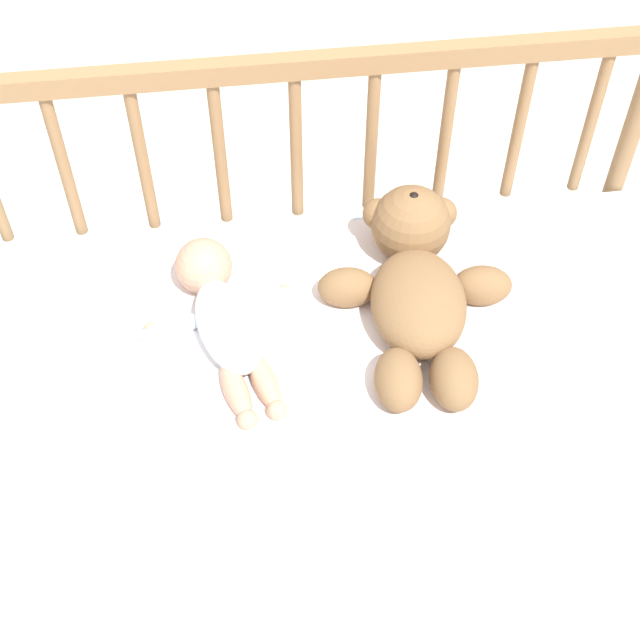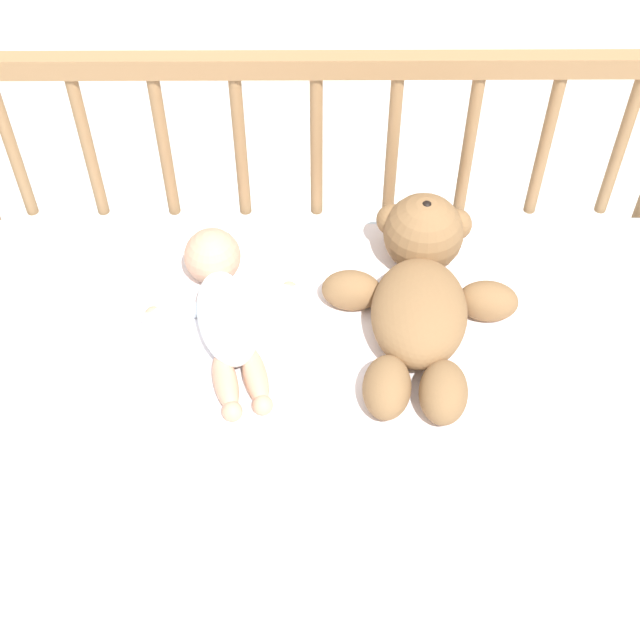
{
  "view_description": "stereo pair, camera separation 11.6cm",
  "coord_description": "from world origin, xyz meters",
  "views": [
    {
      "loc": [
        -0.12,
        -0.9,
        1.67
      ],
      "look_at": [
        0.0,
        0.01,
        0.58
      ],
      "focal_mm": 50.0,
      "sensor_mm": 36.0,
      "label": 1
    },
    {
      "loc": [
        -0.0,
        -0.91,
        1.67
      ],
      "look_at": [
        0.0,
        0.01,
        0.58
      ],
      "focal_mm": 50.0,
      "sensor_mm": 36.0,
      "label": 2
    }
  ],
  "objects": [
    {
      "name": "ground_plane",
      "position": [
        0.0,
        0.0,
        0.0
      ],
      "size": [
        12.0,
        12.0,
        0.0
      ],
      "primitive_type": "plane",
      "color": "silver"
    },
    {
      "name": "blanket",
      "position": [
        0.02,
        0.03,
        0.52
      ],
      "size": [
        0.83,
        0.52,
        0.01
      ],
      "color": "white",
      "rests_on": "crib_mattress"
    },
    {
      "name": "crib_rail",
      "position": [
        0.0,
        0.33,
        0.61
      ],
      "size": [
        1.28,
        0.04,
        0.85
      ],
      "color": "#997047",
      "rests_on": "ground_plane"
    },
    {
      "name": "crib_mattress",
      "position": [
        0.0,
        0.0,
        0.26
      ],
      "size": [
        1.28,
        0.62,
        0.52
      ],
      "color": "silver",
      "rests_on": "ground_plane"
    },
    {
      "name": "teddy_bear",
      "position": [
        0.17,
        0.08,
        0.57
      ],
      "size": [
        0.34,
        0.45,
        0.14
      ],
      "color": "olive",
      "rests_on": "crib_mattress"
    },
    {
      "name": "baby",
      "position": [
        -0.16,
        0.06,
        0.56
      ],
      "size": [
        0.28,
        0.37,
        0.1
      ],
      "color": "white",
      "rests_on": "crib_mattress"
    }
  ]
}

